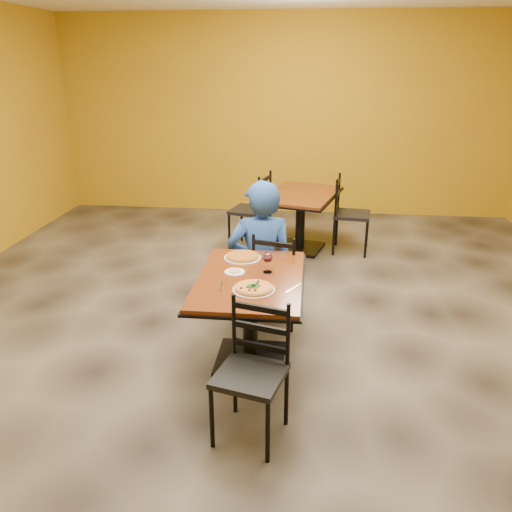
# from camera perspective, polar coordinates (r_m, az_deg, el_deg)

# --- Properties ---
(floor) EXTENTS (7.00, 8.00, 0.01)m
(floor) POSITION_cam_1_polar(r_m,az_deg,el_deg) (4.69, 0.12, -8.41)
(floor) COLOR black
(floor) RESTS_ON ground
(wall_back) EXTENTS (7.00, 0.01, 3.00)m
(wall_back) POSITION_cam_1_polar(r_m,az_deg,el_deg) (8.11, 3.27, 15.32)
(wall_back) COLOR #AC8713
(wall_back) RESTS_ON ground
(table_main) EXTENTS (0.83, 1.23, 0.75)m
(table_main) POSITION_cam_1_polar(r_m,az_deg,el_deg) (3.99, -0.65, -4.95)
(table_main) COLOR #6C3111
(table_main) RESTS_ON floor
(table_second) EXTENTS (1.12, 1.41, 0.75)m
(table_second) POSITION_cam_1_polar(r_m,az_deg,el_deg) (6.51, 5.03, 5.38)
(table_second) COLOR #6C3111
(table_second) RESTS_ON floor
(chair_main_near) EXTENTS (0.50, 0.50, 0.91)m
(chair_main_near) POSITION_cam_1_polar(r_m,az_deg,el_deg) (3.28, -0.67, -13.34)
(chair_main_near) COLOR black
(chair_main_near) RESTS_ON floor
(chair_main_far) EXTENTS (0.48, 0.48, 0.89)m
(chair_main_far) POSITION_cam_1_polar(r_m,az_deg,el_deg) (4.69, 2.57, -2.31)
(chair_main_far) COLOR black
(chair_main_far) RESTS_ON floor
(chair_second_left) EXTENTS (0.55, 0.55, 1.00)m
(chair_second_left) POSITION_cam_1_polar(r_m,az_deg,el_deg) (6.57, -0.69, 5.09)
(chair_second_left) COLOR black
(chair_second_left) RESTS_ON floor
(chair_second_right) EXTENTS (0.49, 0.49, 0.97)m
(chair_second_right) POSITION_cam_1_polar(r_m,az_deg,el_deg) (6.55, 10.74, 4.54)
(chair_second_right) COLOR black
(chair_second_right) RESTS_ON floor
(diner) EXTENTS (0.71, 0.54, 1.31)m
(diner) POSITION_cam_1_polar(r_m,az_deg,el_deg) (4.79, 0.55, 0.90)
(diner) COLOR #1A4592
(diner) RESTS_ON floor
(plate_main) EXTENTS (0.31, 0.31, 0.01)m
(plate_main) POSITION_cam_1_polar(r_m,az_deg,el_deg) (3.69, -0.25, -3.79)
(plate_main) COLOR white
(plate_main) RESTS_ON table_main
(pizza_main) EXTENTS (0.28, 0.28, 0.02)m
(pizza_main) POSITION_cam_1_polar(r_m,az_deg,el_deg) (3.68, -0.25, -3.57)
(pizza_main) COLOR #8B350A
(pizza_main) RESTS_ON plate_main
(plate_far) EXTENTS (0.31, 0.31, 0.01)m
(plate_far) POSITION_cam_1_polar(r_m,az_deg,el_deg) (4.28, -1.52, -0.20)
(plate_far) COLOR white
(plate_far) RESTS_ON table_main
(pizza_far) EXTENTS (0.28, 0.28, 0.02)m
(pizza_far) POSITION_cam_1_polar(r_m,az_deg,el_deg) (4.27, -1.52, -0.00)
(pizza_far) COLOR #B68823
(pizza_far) RESTS_ON plate_far
(side_plate) EXTENTS (0.16, 0.16, 0.01)m
(side_plate) POSITION_cam_1_polar(r_m,az_deg,el_deg) (3.99, -2.40, -1.81)
(side_plate) COLOR white
(side_plate) RESTS_ON table_main
(dip) EXTENTS (0.09, 0.09, 0.01)m
(dip) POSITION_cam_1_polar(r_m,az_deg,el_deg) (3.99, -2.40, -1.69)
(dip) COLOR tan
(dip) RESTS_ON side_plate
(wine_glass) EXTENTS (0.08, 0.08, 0.18)m
(wine_glass) POSITION_cam_1_polar(r_m,az_deg,el_deg) (3.97, 1.31, -0.63)
(wine_glass) COLOR white
(wine_glass) RESTS_ON table_main
(fork) EXTENTS (0.03, 0.19, 0.00)m
(fork) POSITION_cam_1_polar(r_m,az_deg,el_deg) (3.76, -3.92, -3.41)
(fork) COLOR silver
(fork) RESTS_ON table_main
(knife) EXTENTS (0.12, 0.19, 0.00)m
(knife) POSITION_cam_1_polar(r_m,az_deg,el_deg) (3.73, 4.20, -3.62)
(knife) COLOR silver
(knife) RESTS_ON table_main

